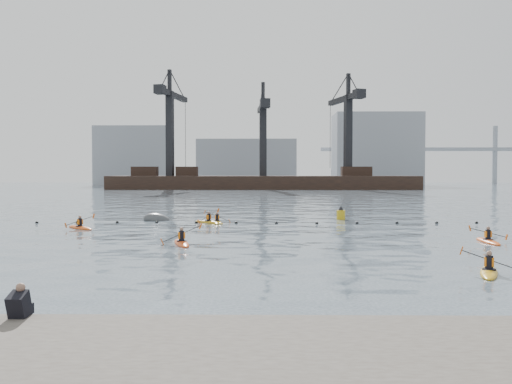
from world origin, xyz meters
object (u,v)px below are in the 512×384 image
at_px(kayaker_1, 489,271).
at_px(kayaker_3, 217,222).
at_px(kayaker_4, 488,241).
at_px(kayaker_5, 209,222).
at_px(kayaker_2, 80,227).
at_px(kayaker_0, 182,242).
at_px(mooring_buoy, 157,220).
at_px(nav_buoy, 341,215).

height_order(kayaker_1, kayaker_3, kayaker_3).
relative_size(kayaker_3, kayaker_4, 0.95).
relative_size(kayaker_1, kayaker_5, 1.13).
bearing_deg(kayaker_3, kayaker_2, -157.37).
height_order(kayaker_1, kayaker_2, kayaker_1).
distance_m(kayaker_0, kayaker_1, 15.19).
xyz_separation_m(kayaker_2, mooring_buoy, (4.02, 6.32, -0.10)).
bearing_deg(kayaker_2, kayaker_0, -89.29).
xyz_separation_m(kayaker_4, kayaker_5, (-16.32, 11.24, -0.00)).
height_order(kayaker_3, kayaker_5, kayaker_5).
xyz_separation_m(kayaker_0, kayaker_1, (12.76, -8.24, -0.00)).
height_order(kayaker_4, mooring_buoy, kayaker_4).
distance_m(kayaker_1, kayaker_4, 9.94).
height_order(kayaker_1, kayaker_5, kayaker_5).
bearing_deg(nav_buoy, kayaker_5, -162.23).
xyz_separation_m(kayaker_1, kayaker_5, (-12.55, 20.44, 0.00)).
distance_m(kayaker_3, nav_buoy, 10.33).
height_order(kayaker_1, kayaker_4, kayaker_1).
bearing_deg(mooring_buoy, kayaker_2, -122.48).
bearing_deg(kayaker_5, nav_buoy, -29.94).
bearing_deg(kayaker_2, kayaker_5, -17.70).
height_order(kayaker_0, kayaker_1, kayaker_0).
relative_size(kayaker_4, kayaker_5, 1.15).
distance_m(kayaker_0, kayaker_5, 12.20).
height_order(kayaker_0, kayaker_2, kayaker_0).
height_order(kayaker_2, kayaker_3, kayaker_3).
bearing_deg(kayaker_1, kayaker_4, 90.19).
height_order(kayaker_0, kayaker_4, kayaker_0).
relative_size(kayaker_2, kayaker_3, 0.91).
distance_m(kayaker_2, mooring_buoy, 7.49).
xyz_separation_m(kayaker_1, mooring_buoy, (-16.83, 22.51, -0.09)).
distance_m(kayaker_4, mooring_buoy, 24.52).
bearing_deg(kayaker_3, kayaker_0, -97.08).
xyz_separation_m(kayaker_1, kayaker_4, (3.77, 9.20, 0.00)).
distance_m(kayaker_4, nav_buoy, 15.73).
height_order(kayaker_3, nav_buoy, nav_buoy).
xyz_separation_m(kayaker_0, mooring_buoy, (-4.08, 14.26, -0.10)).
relative_size(kayaker_2, mooring_buoy, 1.20).
xyz_separation_m(kayaker_4, nav_buoy, (-5.88, 14.59, 0.29)).
relative_size(mooring_buoy, nav_buoy, 1.77).
relative_size(kayaker_0, mooring_buoy, 1.45).
bearing_deg(kayaker_0, kayaker_1, -49.85).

